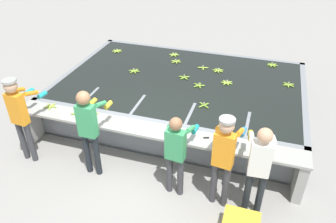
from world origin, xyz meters
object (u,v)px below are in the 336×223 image
at_px(worker_4, 259,164).
at_px(banana_bunch_ledge_2, 50,106).
at_px(worker_1, 89,125).
at_px(worker_2, 176,149).
at_px(worker_0, 20,112).
at_px(banana_bunch_floating_2, 134,71).
at_px(banana_bunch_floating_8, 288,85).
at_px(banana_bunch_ledge_1, 78,113).
at_px(knife_1, 170,136).
at_px(banana_bunch_floating_5, 272,65).
at_px(banana_bunch_floating_6, 218,70).
at_px(banana_bunch_floating_7, 227,83).
at_px(banana_bunch_floating_10, 176,61).
at_px(banana_bunch_floating_3, 117,51).
at_px(knife_0, 210,138).
at_px(banana_bunch_floating_4, 184,77).
at_px(banana_bunch_floating_9, 199,85).
at_px(banana_bunch_floating_11, 203,68).
at_px(worker_3, 224,153).
at_px(banana_bunch_floating_1, 174,55).
at_px(banana_bunch_ledge_0, 93,116).
at_px(banana_bunch_floating_0, 204,105).

height_order(worker_4, banana_bunch_ledge_2, worker_4).
height_order(worker_1, worker_2, worker_1).
relative_size(worker_0, banana_bunch_floating_2, 6.27).
bearing_deg(banana_bunch_floating_8, banana_bunch_ledge_1, -147.51).
height_order(worker_4, knife_1, worker_4).
height_order(banana_bunch_floating_5, banana_bunch_ledge_2, banana_bunch_ledge_2).
bearing_deg(banana_bunch_floating_6, banana_bunch_floating_7, -61.69).
height_order(banana_bunch_floating_7, banana_bunch_floating_10, same).
xyz_separation_m(worker_1, banana_bunch_floating_3, (-1.20, 3.67, -0.20)).
relative_size(worker_4, banana_bunch_floating_2, 5.96).
xyz_separation_m(banana_bunch_ledge_1, knife_0, (2.62, 0.02, -0.01)).
distance_m(worker_2, banana_bunch_floating_5, 4.25).
bearing_deg(banana_bunch_floating_2, banana_bunch_floating_4, 1.98).
height_order(banana_bunch_floating_8, banana_bunch_ledge_1, banana_bunch_ledge_1).
bearing_deg(worker_2, banana_bunch_floating_9, 94.20).
height_order(banana_bunch_floating_4, banana_bunch_floating_11, same).
bearing_deg(banana_bunch_floating_11, banana_bunch_floating_5, 22.80).
distance_m(banana_bunch_floating_6, banana_bunch_floating_8, 1.67).
xyz_separation_m(banana_bunch_floating_3, knife_1, (2.56, -3.28, -0.01)).
bearing_deg(worker_3, banana_bunch_floating_9, 111.44).
xyz_separation_m(worker_2, banana_bunch_floating_5, (1.35, 4.03, -0.07)).
height_order(worker_0, banana_bunch_floating_3, worker_0).
bearing_deg(banana_bunch_floating_3, banana_bunch_ledge_1, -78.67).
relative_size(worker_3, banana_bunch_floating_4, 6.26).
height_order(banana_bunch_floating_8, banana_bunch_ledge_2, banana_bunch_ledge_2).
bearing_deg(banana_bunch_floating_1, worker_4, -57.28).
relative_size(worker_1, banana_bunch_floating_5, 6.25).
relative_size(banana_bunch_floating_6, knife_1, 0.91).
bearing_deg(banana_bunch_floating_2, worker_1, -84.55).
xyz_separation_m(banana_bunch_floating_6, banana_bunch_floating_11, (-0.39, 0.05, 0.00)).
bearing_deg(banana_bunch_ledge_0, worker_0, -152.54).
relative_size(banana_bunch_floating_5, banana_bunch_ledge_1, 1.01).
distance_m(worker_3, banana_bunch_floating_6, 3.39).
relative_size(worker_0, banana_bunch_floating_8, 6.29).
bearing_deg(worker_3, banana_bunch_ledge_2, 169.97).
xyz_separation_m(banana_bunch_floating_0, banana_bunch_ledge_0, (-1.96, -1.04, 0.00)).
xyz_separation_m(banana_bunch_floating_5, banana_bunch_floating_11, (-1.64, -0.69, 0.00)).
bearing_deg(banana_bunch_floating_4, knife_1, -81.13).
relative_size(worker_4, banana_bunch_floating_7, 5.99).
distance_m(worker_4, banana_bunch_floating_8, 3.12).
bearing_deg(worker_0, banana_bunch_floating_4, 48.58).
distance_m(banana_bunch_floating_0, banana_bunch_ledge_1, 2.51).
relative_size(worker_3, banana_bunch_floating_0, 7.07).
relative_size(banana_bunch_ledge_1, knife_1, 0.90).
xyz_separation_m(banana_bunch_floating_1, banana_bunch_floating_9, (1.04, -1.50, 0.00)).
xyz_separation_m(worker_2, banana_bunch_ledge_0, (-1.85, 0.57, -0.07)).
relative_size(banana_bunch_ledge_1, banana_bunch_ledge_2, 1.00).
bearing_deg(banana_bunch_ledge_2, banana_bunch_floating_2, 64.23).
distance_m(banana_bunch_floating_3, banana_bunch_floating_7, 3.34).
xyz_separation_m(worker_2, banana_bunch_floating_7, (0.40, 2.73, -0.07)).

